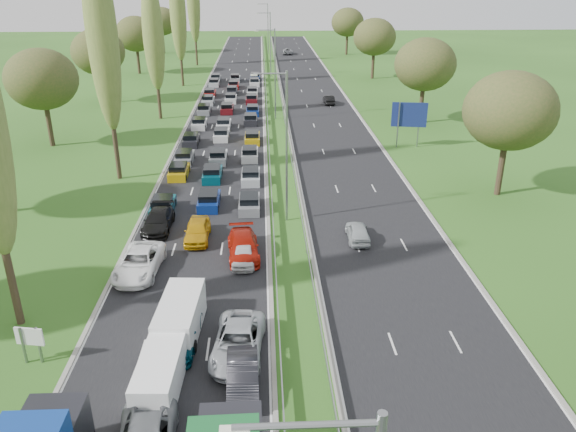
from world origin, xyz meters
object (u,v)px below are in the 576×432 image
object	(u,v)px
direction_sign	(409,117)
white_van_rear	(181,315)
near_car_3	(158,221)
near_car_2	(139,262)
info_sign	(30,340)
white_van_front	(161,373)

from	to	relation	value
direction_sign	white_van_rear	bearing A→B (deg)	-121.00
near_car_3	white_van_rear	size ratio (longest dim) A/B	0.97
near_car_2	info_sign	size ratio (longest dim) A/B	2.70
info_sign	direction_sign	xyz separation A→B (m)	(28.80, 38.14, 2.20)
near_car_3	info_sign	xyz separation A→B (m)	(-3.75, -16.33, 0.61)
direction_sign	white_van_front	bearing A→B (deg)	-118.33
near_car_2	info_sign	world-z (taller)	info_sign
white_van_front	info_sign	bearing A→B (deg)	163.72
white_van_front	near_car_2	bearing A→B (deg)	108.61
near_car_3	white_van_front	world-z (taller)	white_van_front
info_sign	direction_sign	bearing A→B (deg)	52.94
near_car_2	near_car_3	world-z (taller)	near_car_2
near_car_2	direction_sign	xyz separation A→B (m)	(25.17, 28.86, 2.76)
near_car_2	white_van_rear	bearing A→B (deg)	-58.17
white_van_rear	direction_sign	distance (m)	41.80
near_car_3	direction_sign	bearing A→B (deg)	42.11
white_van_front	direction_sign	size ratio (longest dim) A/B	0.90
white_van_front	white_van_rear	xyz separation A→B (m)	(0.36, 4.77, 0.11)
near_car_3	direction_sign	distance (m)	33.33
white_van_front	white_van_rear	bearing A→B (deg)	88.45
white_van_rear	info_sign	distance (m)	7.69
near_car_2	direction_sign	world-z (taller)	direction_sign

